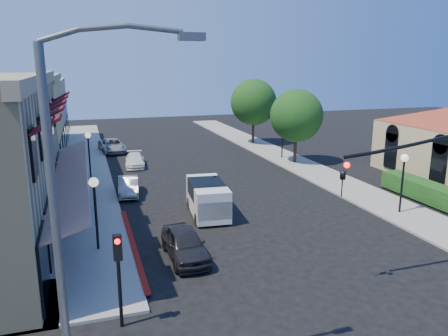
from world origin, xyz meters
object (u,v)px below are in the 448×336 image
object	(u,v)px
lamppost_right_far	(283,129)
street_tree_a	(296,116)
parked_car_d	(112,146)
cobra_streetlight	(71,214)
parked_car_a	(185,244)
parked_car_b	(128,186)
lamppost_left_far	(88,143)
parked_car_c	(135,160)
street_tree_b	(254,102)
lamppost_right_near	(404,168)
white_van	(208,197)
secondary_signal	(118,264)
lamppost_left_near	(95,195)

from	to	relation	value
lamppost_right_far	street_tree_a	bearing A→B (deg)	-81.47
lamppost_right_far	parked_car_d	world-z (taller)	lamppost_right_far
cobra_streetlight	parked_car_a	world-z (taller)	cobra_streetlight
street_tree_a	parked_car_b	size ratio (longest dim) A/B	1.78
lamppost_left_far	parked_car_c	world-z (taller)	lamppost_left_far
street_tree_b	lamppost_right_far	distance (m)	8.21
lamppost_right_far	parked_car_d	distance (m)	16.86
street_tree_a	street_tree_b	distance (m)	10.01
lamppost_right_near	parked_car_d	world-z (taller)	lamppost_right_near
lamppost_right_far	white_van	world-z (taller)	lamppost_right_far
street_tree_b	white_van	world-z (taller)	street_tree_b
street_tree_a	secondary_signal	world-z (taller)	street_tree_a
parked_car_c	parked_car_d	bearing A→B (deg)	107.09
street_tree_a	parked_car_b	bearing A→B (deg)	-160.64
lamppost_left_near	lamppost_left_far	distance (m)	14.00
lamppost_left_far	street_tree_a	bearing A→B (deg)	0.00
street_tree_b	secondary_signal	size ratio (longest dim) A/B	2.11
cobra_streetlight	parked_car_a	size ratio (longest dim) A/B	2.31
street_tree_a	lamppost_left_near	bearing A→B (deg)	-141.02
white_van	parked_car_b	world-z (taller)	white_van
street_tree_a	parked_car_c	distance (m)	14.40
lamppost_left_near	lamppost_left_far	bearing A→B (deg)	90.00
lamppost_left_near	lamppost_right_far	bearing A→B (deg)	43.26
parked_car_b	parked_car_c	world-z (taller)	parked_car_b
street_tree_b	lamppost_right_near	world-z (taller)	street_tree_b
parked_car_d	street_tree_b	bearing A→B (deg)	-6.29
parked_car_a	parked_car_d	world-z (taller)	parked_car_a
lamppost_left_near	parked_car_a	world-z (taller)	lamppost_left_near
lamppost_right_near	lamppost_right_far	distance (m)	16.00
lamppost_left_near	parked_car_c	size ratio (longest dim) A/B	0.94
parked_car_b	parked_car_a	bearing A→B (deg)	-77.20
secondary_signal	lamppost_right_far	xyz separation A→B (m)	(16.50, 22.59, 0.42)
street_tree_b	lamppost_right_near	distance (m)	24.07
lamppost_left_far	parked_car_d	world-z (taller)	lamppost_left_far
street_tree_b	parked_car_b	bearing A→B (deg)	-134.49
parked_car_c	lamppost_right_near	bearing A→B (deg)	-46.18
parked_car_c	lamppost_right_far	bearing A→B (deg)	1.48
parked_car_d	lamppost_right_near	bearing A→B (deg)	-64.80
cobra_streetlight	lamppost_left_near	distance (m)	10.34
lamppost_right_far	white_van	xyz separation A→B (m)	(-10.75, -12.78, -1.62)
lamppost_left_far	cobra_streetlight	bearing A→B (deg)	-91.55
lamppost_left_far	secondary_signal	bearing A→B (deg)	-88.61
lamppost_right_near	parked_car_b	size ratio (longest dim) A/B	0.98
parked_car_b	parked_car_d	distance (m)	15.27
street_tree_a	lamppost_right_near	distance (m)	14.08
cobra_streetlight	lamppost_right_far	xyz separation A→B (m)	(17.65, 26.00, -2.53)
parked_car_b	parked_car_d	bearing A→B (deg)	95.36
lamppost_left_far	parked_car_c	xyz separation A→B (m)	(3.70, 3.00, -2.18)
street_tree_b	cobra_streetlight	world-z (taller)	cobra_streetlight
lamppost_left_near	parked_car_c	bearing A→B (deg)	77.72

